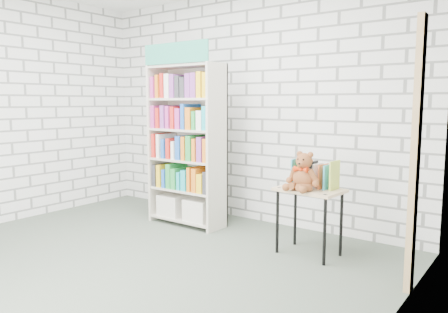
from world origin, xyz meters
The scene contains 7 objects.
ground centered at (0.00, 0.00, 0.00)m, with size 4.50×4.50×0.00m, color #455043.
room_shell centered at (0.00, 0.00, 1.78)m, with size 4.52×4.02×2.81m.
bookshelf centered at (-0.42, 1.36, 0.97)m, with size 0.95×0.37×2.13m.
display_table centered at (1.23, 1.24, 0.56)m, with size 0.63×0.46×0.65m.
table_books centered at (1.24, 1.34, 0.77)m, with size 0.43×0.22×0.25m.
teddy_bear centered at (1.20, 1.15, 0.79)m, with size 0.34×0.31×0.36m.
door_trim centered at (2.23, 0.95, 1.05)m, with size 0.05×0.12×2.10m, color tan.
Camera 1 is at (3.01, -2.52, 1.46)m, focal length 35.00 mm.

